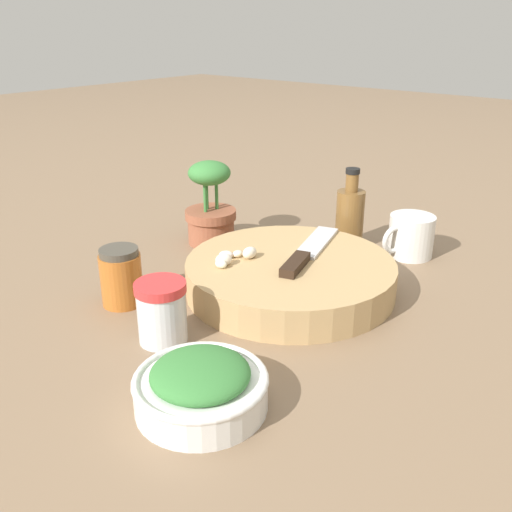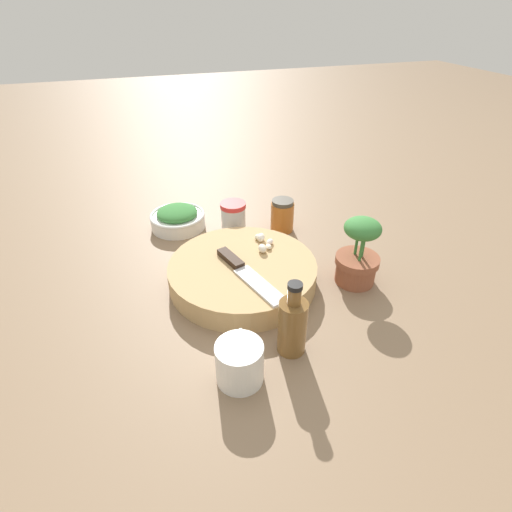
# 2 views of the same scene
# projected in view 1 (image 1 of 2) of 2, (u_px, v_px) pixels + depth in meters

# --- Properties ---
(ground_plane) EXTENTS (5.00, 5.00, 0.00)m
(ground_plane) POSITION_uv_depth(u_px,v_px,m) (220.00, 291.00, 0.86)
(ground_plane) COLOR #7F664C
(cutting_board) EXTENTS (0.31, 0.31, 0.05)m
(cutting_board) POSITION_uv_depth(u_px,v_px,m) (290.00, 276.00, 0.85)
(cutting_board) COLOR tan
(cutting_board) RESTS_ON ground_plane
(chef_knife) EXTENTS (0.21, 0.09, 0.01)m
(chef_knife) POSITION_uv_depth(u_px,v_px,m) (307.00, 252.00, 0.86)
(chef_knife) COLOR black
(chef_knife) RESTS_ON cutting_board
(garlic_cloves) EXTENTS (0.08, 0.04, 0.02)m
(garlic_cloves) POSITION_uv_depth(u_px,v_px,m) (234.00, 257.00, 0.84)
(garlic_cloves) COLOR #F2E1C5
(garlic_cloves) RESTS_ON cutting_board
(herb_bowl) EXTENTS (0.14, 0.14, 0.06)m
(herb_bowl) POSITION_uv_depth(u_px,v_px,m) (201.00, 386.00, 0.59)
(herb_bowl) COLOR silver
(herb_bowl) RESTS_ON ground_plane
(spice_jar) EXTENTS (0.07, 0.07, 0.08)m
(spice_jar) POSITION_uv_depth(u_px,v_px,m) (162.00, 312.00, 0.71)
(spice_jar) COLOR silver
(spice_jar) RESTS_ON ground_plane
(coffee_mug) EXTENTS (0.10, 0.08, 0.07)m
(coffee_mug) POSITION_uv_depth(u_px,v_px,m) (410.00, 236.00, 0.97)
(coffee_mug) COLOR silver
(coffee_mug) RESTS_ON ground_plane
(honey_jar) EXTENTS (0.06, 0.06, 0.08)m
(honey_jar) POSITION_uv_depth(u_px,v_px,m) (121.00, 277.00, 0.81)
(honey_jar) COLOR #B26023
(honey_jar) RESTS_ON ground_plane
(oil_bottle) EXTENTS (0.05, 0.05, 0.14)m
(oil_bottle) POSITION_uv_depth(u_px,v_px,m) (350.00, 217.00, 1.00)
(oil_bottle) COLOR brown
(oil_bottle) RESTS_ON ground_plane
(potted_herb) EXTENTS (0.09, 0.09, 0.15)m
(potted_herb) POSITION_uv_depth(u_px,v_px,m) (210.00, 209.00, 1.02)
(potted_herb) COLOR #935138
(potted_herb) RESTS_ON ground_plane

